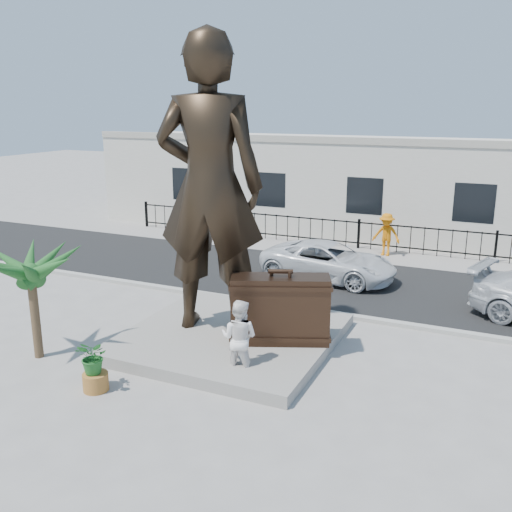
{
  "coord_description": "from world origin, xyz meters",
  "views": [
    {
      "loc": [
        5.83,
        -10.92,
        6.1
      ],
      "look_at": [
        0.0,
        2.0,
        2.3
      ],
      "focal_mm": 40.0,
      "sensor_mm": 36.0,
      "label": 1
    }
  ],
  "objects_px": {
    "tourist": "(239,338)",
    "car_white": "(329,261)",
    "suitcase": "(280,309)",
    "statue": "(210,186)"
  },
  "relations": [
    {
      "from": "suitcase",
      "to": "car_white",
      "type": "xyz_separation_m",
      "value": [
        -0.74,
        6.47,
        -0.48
      ]
    },
    {
      "from": "tourist",
      "to": "car_white",
      "type": "distance_m",
      "value": 7.99
    },
    {
      "from": "statue",
      "to": "suitcase",
      "type": "xyz_separation_m",
      "value": [
        2.04,
        -0.22,
        -2.92
      ]
    },
    {
      "from": "suitcase",
      "to": "car_white",
      "type": "height_order",
      "value": "suitcase"
    },
    {
      "from": "suitcase",
      "to": "car_white",
      "type": "bearing_deg",
      "value": 74.01
    },
    {
      "from": "statue",
      "to": "suitcase",
      "type": "distance_m",
      "value": 3.57
    },
    {
      "from": "statue",
      "to": "car_white",
      "type": "height_order",
      "value": "statue"
    },
    {
      "from": "tourist",
      "to": "car_white",
      "type": "height_order",
      "value": "tourist"
    },
    {
      "from": "statue",
      "to": "car_white",
      "type": "distance_m",
      "value": 7.23
    },
    {
      "from": "statue",
      "to": "tourist",
      "type": "distance_m",
      "value": 3.96
    }
  ]
}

